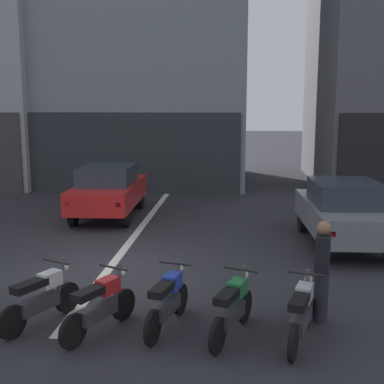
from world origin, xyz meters
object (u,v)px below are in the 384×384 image
car_grey_parked_kerbside (343,211)px  motorcycle_green_row_right_mid (233,307)px  person_by_motorcycles (322,271)px  car_red_crossing_near (109,189)px  motorcycle_blue_row_centre (168,300)px  motorcycle_white_row_leftmost (41,297)px  motorcycle_red_row_left_mid (100,305)px  motorcycle_silver_row_rightmost (301,313)px

car_grey_parked_kerbside → motorcycle_green_row_right_mid: (-2.71, -5.22, -0.43)m
person_by_motorcycles → motorcycle_green_row_right_mid: bearing=-155.2°
car_red_crossing_near → motorcycle_green_row_right_mid: 8.81m
car_grey_parked_kerbside → motorcycle_blue_row_centre: bearing=-126.6°
car_grey_parked_kerbside → person_by_motorcycles: bearing=-105.8°
car_grey_parked_kerbside → motorcycle_blue_row_centre: size_ratio=2.54×
motorcycle_white_row_leftmost → motorcycle_red_row_left_mid: (1.01, -0.21, 0.00)m
motorcycle_blue_row_centre → person_by_motorcycles: bearing=10.6°
car_red_crossing_near → car_grey_parked_kerbside: same height
motorcycle_blue_row_centre → car_grey_parked_kerbside: bearing=53.4°
motorcycle_blue_row_centre → person_by_motorcycles: size_ratio=0.98×
car_red_crossing_near → motorcycle_white_row_leftmost: car_red_crossing_near is taller
motorcycle_green_row_right_mid → person_by_motorcycles: bearing=24.8°
car_grey_parked_kerbside → motorcycle_red_row_left_mid: bearing=-131.8°
person_by_motorcycles → car_grey_parked_kerbside: bearing=74.2°
motorcycle_green_row_right_mid → motorcycle_silver_row_rightmost: bearing=-6.4°
motorcycle_white_row_leftmost → motorcycle_blue_row_centre: 2.02m
car_red_crossing_near → car_grey_parked_kerbside: bearing=-21.9°
motorcycle_white_row_leftmost → person_by_motorcycles: 4.49m
motorcycle_blue_row_centre → person_by_motorcycles: person_by_motorcycles is taller
motorcycle_silver_row_rightmost → car_red_crossing_near: bearing=121.6°
motorcycle_red_row_left_mid → person_by_motorcycles: bearing=11.8°
motorcycle_blue_row_centre → person_by_motorcycles: 2.50m
motorcycle_blue_row_centre → motorcycle_red_row_left_mid: bearing=-165.3°
motorcycle_silver_row_rightmost → person_by_motorcycles: person_by_motorcycles is taller
motorcycle_silver_row_rightmost → person_by_motorcycles: size_ratio=0.97×
car_red_crossing_near → motorcycle_blue_row_centre: (2.89, -7.68, -0.43)m
car_red_crossing_near → motorcycle_blue_row_centre: car_red_crossing_near is taller
motorcycle_silver_row_rightmost → person_by_motorcycles: (0.41, 0.77, 0.40)m
person_by_motorcycles → motorcycle_silver_row_rightmost: bearing=-117.9°
car_grey_parked_kerbside → motorcycle_red_row_left_mid: car_grey_parked_kerbside is taller
motorcycle_red_row_left_mid → motorcycle_silver_row_rightmost: 3.03m
car_red_crossing_near → motorcycle_red_row_left_mid: size_ratio=2.71×
motorcycle_red_row_left_mid → motorcycle_silver_row_rightmost: same height
motorcycle_green_row_right_mid → person_by_motorcycles: person_by_motorcycles is taller
motorcycle_red_row_left_mid → motorcycle_silver_row_rightmost: size_ratio=0.95×
car_red_crossing_near → person_by_motorcycles: size_ratio=2.48×
car_red_crossing_near → person_by_motorcycles: bearing=-53.6°
motorcycle_red_row_left_mid → motorcycle_green_row_right_mid: bearing=1.9°
car_grey_parked_kerbside → motorcycle_silver_row_rightmost: (-1.70, -5.34, -0.43)m
motorcycle_green_row_right_mid → motorcycle_silver_row_rightmost: (1.01, -0.11, 0.00)m
motorcycle_blue_row_centre → motorcycle_green_row_right_mid: (1.01, -0.20, 0.00)m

